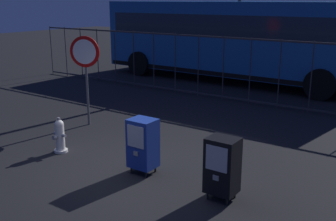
# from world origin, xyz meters

# --- Properties ---
(ground_plane) EXTENTS (60.00, 60.00, 0.00)m
(ground_plane) POSITION_xyz_m (0.00, 0.00, 0.00)
(ground_plane) COLOR black
(fire_hydrant) EXTENTS (0.33, 0.32, 0.75)m
(fire_hydrant) POSITION_xyz_m (-1.55, -0.07, 0.35)
(fire_hydrant) COLOR silver
(fire_hydrant) RESTS_ON ground_plane
(newspaper_box_primary) EXTENTS (0.48, 0.42, 1.02)m
(newspaper_box_primary) POSITION_xyz_m (2.16, 0.01, 0.57)
(newspaper_box_primary) COLOR black
(newspaper_box_primary) RESTS_ON ground_plane
(newspaper_box_secondary) EXTENTS (0.48, 0.42, 1.02)m
(newspaper_box_secondary) POSITION_xyz_m (0.51, 0.10, 0.57)
(newspaper_box_secondary) COLOR black
(newspaper_box_secondary) RESTS_ON ground_plane
(stop_sign) EXTENTS (0.71, 0.31, 2.23)m
(stop_sign) POSITION_xyz_m (-2.46, 1.63, 1.60)
(stop_sign) COLOR #4C4F54
(stop_sign) RESTS_ON ground_plane
(fence_barrier) EXTENTS (18.03, 0.04, 2.00)m
(fence_barrier) POSITION_xyz_m (-0.00, 5.94, 1.02)
(fence_barrier) COLOR #2D2D33
(fence_barrier) RESTS_ON ground_plane
(bus_near) EXTENTS (10.53, 2.90, 3.00)m
(bus_near) POSITION_xyz_m (-2.02, 8.94, 1.71)
(bus_near) COLOR #19519E
(bus_near) RESTS_ON ground_plane
(bus_far) EXTENTS (10.53, 2.88, 3.00)m
(bus_far) POSITION_xyz_m (-0.21, 13.76, 1.71)
(bus_far) COLOR #19519E
(bus_far) RESTS_ON ground_plane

